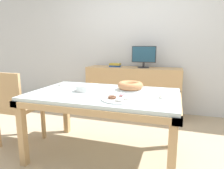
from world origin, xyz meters
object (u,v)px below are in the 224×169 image
at_px(chair, 15,105).
at_px(tealight_centre, 91,84).
at_px(cake_chocolate_round, 130,86).
at_px(pastry_platter, 119,98).
at_px(book_stack, 115,65).
at_px(tealight_left_edge, 161,97).
at_px(tealight_right_edge, 60,85).
at_px(plate_stack, 85,88).
at_px(computer_monitor, 144,57).

height_order(chair, tealight_centre, chair).
relative_size(cake_chocolate_round, tealight_centre, 7.25).
bearing_deg(pastry_platter, book_stack, 108.28).
relative_size(chair, tealight_centre, 23.50).
bearing_deg(tealight_centre, tealight_left_edge, -25.45).
relative_size(chair, tealight_right_edge, 23.50).
relative_size(plate_stack, tealight_left_edge, 5.25).
bearing_deg(tealight_right_edge, tealight_centre, 26.75).
xyz_separation_m(computer_monitor, pastry_platter, (0.06, -1.77, -0.30)).
xyz_separation_m(cake_chocolate_round, plate_stack, (-0.47, -0.22, -0.01)).
distance_m(computer_monitor, plate_stack, 1.61).
bearing_deg(cake_chocolate_round, pastry_platter, -90.39).
height_order(pastry_platter, plate_stack, plate_stack).
bearing_deg(tealight_right_edge, pastry_platter, -25.25).
bearing_deg(pastry_platter, tealight_left_edge, 24.27).
bearing_deg(chair, book_stack, 64.72).
xyz_separation_m(plate_stack, tealight_left_edge, (0.83, -0.06, -0.02)).
distance_m(tealight_left_edge, tealight_right_edge, 1.31).
bearing_deg(tealight_left_edge, book_stack, 120.72).
relative_size(book_stack, cake_chocolate_round, 0.73).
bearing_deg(tealight_centre, pastry_platter, -47.35).
xyz_separation_m(chair, pastry_platter, (1.36, -0.12, 0.23)).
relative_size(computer_monitor, tealight_right_edge, 10.60).
distance_m(cake_chocolate_round, tealight_right_edge, 0.92).
xyz_separation_m(book_stack, tealight_right_edge, (-0.33, -1.34, -0.14)).
bearing_deg(pastry_platter, plate_stack, 153.67).
bearing_deg(chair, plate_stack, 6.89).
distance_m(pastry_platter, tealight_right_edge, 1.01).
xyz_separation_m(tealight_left_edge, tealight_centre, (-0.93, 0.44, 0.00)).
bearing_deg(chair, computer_monitor, 51.60).
distance_m(book_stack, tealight_centre, 1.17).
bearing_deg(chair, tealight_left_edge, 1.46).
height_order(tealight_left_edge, tealight_centre, same).
height_order(plate_stack, tealight_left_edge, plate_stack).
xyz_separation_m(book_stack, pastry_platter, (0.58, -1.77, -0.14)).
bearing_deg(tealight_left_edge, chair, -178.54).
distance_m(cake_chocolate_round, pastry_platter, 0.45).
height_order(cake_chocolate_round, plate_stack, cake_chocolate_round).
relative_size(book_stack, tealight_right_edge, 5.33).
distance_m(pastry_platter, plate_stack, 0.52).
bearing_deg(book_stack, pastry_platter, -71.72).
bearing_deg(chair, pastry_platter, -5.12).
relative_size(computer_monitor, tealight_centre, 10.60).
distance_m(chair, tealight_left_edge, 1.74).
bearing_deg(cake_chocolate_round, computer_monitor, 92.65).
bearing_deg(tealight_right_edge, computer_monitor, 57.45).
bearing_deg(cake_chocolate_round, book_stack, 114.02).
height_order(tealight_centre, tealight_right_edge, same).
relative_size(cake_chocolate_round, pastry_platter, 0.82).
bearing_deg(computer_monitor, tealight_left_edge, -75.11).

